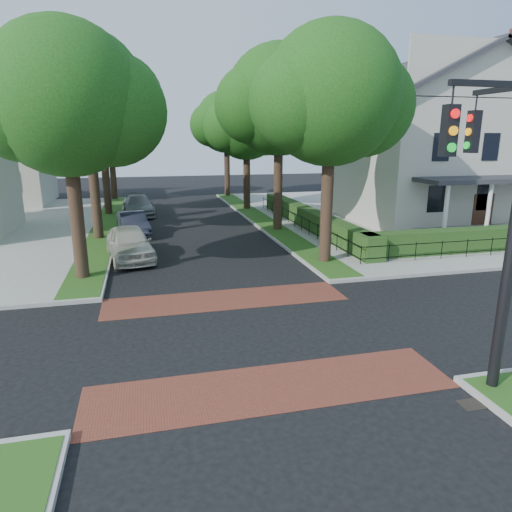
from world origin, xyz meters
The scene contains 22 objects.
ground centered at (0.00, 0.00, 0.00)m, with size 120.00×120.00×0.00m, color black.
sidewalk_ne centered at (19.50, 19.00, 0.07)m, with size 30.00×30.00×0.15m, color gray.
crosswalk_far centered at (0.00, 3.20, 0.01)m, with size 9.00×2.20×0.01m, color brown.
crosswalk_near centered at (0.00, -3.20, 0.01)m, with size 9.00×2.20×0.01m, color brown.
storm_drain centered at (4.30, -5.00, 0.01)m, with size 0.65×0.45×0.01m, color black.
grass_strip_ne centered at (5.40, 19.10, 0.16)m, with size 1.60×29.80×0.02m, color #214C15.
grass_strip_nw centered at (-5.40, 19.10, 0.16)m, with size 1.60×29.80×0.02m, color #214C15.
tree_right_near centered at (5.60, 7.24, 7.63)m, with size 7.75×6.67×10.66m.
tree_right_mid centered at (5.61, 15.25, 7.99)m, with size 8.25×7.09×11.22m.
tree_right_far centered at (5.60, 24.22, 6.91)m, with size 7.25×6.23×9.74m.
tree_right_back centered at (5.60, 33.23, 7.27)m, with size 7.50×6.45×10.20m.
tree_left_near centered at (-5.40, 7.23, 7.27)m, with size 7.50×6.45×10.20m.
tree_left_mid centered at (-5.39, 15.24, 8.34)m, with size 8.00×6.88×11.48m.
tree_left_far centered at (-5.40, 24.22, 7.12)m, with size 7.00×6.02×9.86m.
tree_left_back centered at (-5.40, 33.24, 7.41)m, with size 7.75×6.66×10.44m.
hedge_main_road centered at (7.70, 15.00, 0.75)m, with size 1.00×18.00×1.20m, color #204317.
fence_main_road centered at (6.90, 15.00, 0.60)m, with size 0.06×18.00×0.90m, color black, non-canonical shape.
house_victorian centered at (17.51, 15.92, 6.02)m, with size 13.00×13.05×12.48m.
traffic_signal centered at (4.89, -4.41, 4.71)m, with size 2.17×2.00×8.00m.
parked_car_front centered at (-3.60, 10.04, 0.84)m, with size 1.98×4.92×1.68m, color #B9B7A6.
parked_car_middle centered at (-3.52, 15.99, 0.72)m, with size 1.52×4.36×1.44m, color #232534.
parked_car_rear centered at (-3.23, 23.55, 0.76)m, with size 2.13×5.23×1.52m, color gray.
Camera 1 is at (-2.75, -12.78, 5.94)m, focal length 32.00 mm.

